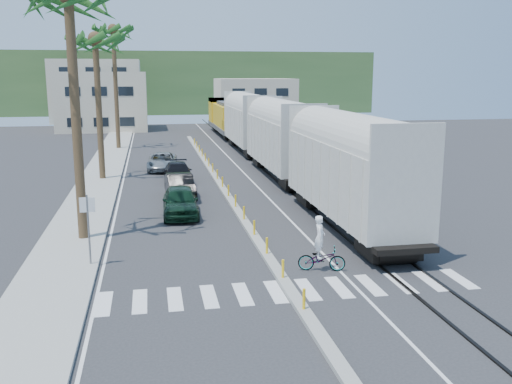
# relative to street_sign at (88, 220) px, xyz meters

# --- Properties ---
(ground) EXTENTS (140.00, 140.00, 0.00)m
(ground) POSITION_rel_street_sign_xyz_m (7.30, -2.00, -1.97)
(ground) COLOR #28282B
(ground) RESTS_ON ground
(sidewalk) EXTENTS (3.00, 90.00, 0.15)m
(sidewalk) POSITION_rel_street_sign_xyz_m (-1.20, 23.00, -1.90)
(sidewalk) COLOR gray
(sidewalk) RESTS_ON ground
(rails) EXTENTS (1.56, 100.00, 0.06)m
(rails) POSITION_rel_street_sign_xyz_m (12.30, 26.00, -1.94)
(rails) COLOR black
(rails) RESTS_ON ground
(median) EXTENTS (0.45, 60.00, 0.85)m
(median) POSITION_rel_street_sign_xyz_m (7.30, 17.96, -1.88)
(median) COLOR gray
(median) RESTS_ON ground
(crosswalk) EXTENTS (14.00, 2.20, 0.01)m
(crosswalk) POSITION_rel_street_sign_xyz_m (7.30, -4.00, -1.97)
(crosswalk) COLOR silver
(crosswalk) RESTS_ON ground
(lane_markings) EXTENTS (9.42, 90.00, 0.01)m
(lane_markings) POSITION_rel_street_sign_xyz_m (5.15, 23.00, -1.97)
(lane_markings) COLOR silver
(lane_markings) RESTS_ON ground
(freight_train) EXTENTS (3.00, 60.94, 5.85)m
(freight_train) POSITION_rel_street_sign_xyz_m (12.30, 24.61, 0.93)
(freight_train) COLOR beige
(freight_train) RESTS_ON ground
(palm_trees) EXTENTS (3.50, 37.20, 13.75)m
(palm_trees) POSITION_rel_street_sign_xyz_m (-0.80, 20.70, 8.84)
(palm_trees) COLOR brown
(palm_trees) RESTS_ON ground
(street_sign) EXTENTS (0.60, 0.08, 3.00)m
(street_sign) POSITION_rel_street_sign_xyz_m (0.00, 0.00, 0.00)
(street_sign) COLOR slate
(street_sign) RESTS_ON ground
(buildings) EXTENTS (38.00, 27.00, 10.00)m
(buildings) POSITION_rel_street_sign_xyz_m (0.89, 69.66, 2.39)
(buildings) COLOR #C0B399
(buildings) RESTS_ON ground
(hillside) EXTENTS (80.00, 20.00, 12.00)m
(hillside) POSITION_rel_street_sign_xyz_m (7.30, 98.00, 4.03)
(hillside) COLOR #385628
(hillside) RESTS_ON ground
(car_lead) EXTENTS (2.13, 4.85, 1.62)m
(car_lead) POSITION_rel_street_sign_xyz_m (4.07, 8.00, -1.16)
(car_lead) COLOR black
(car_lead) RESTS_ON ground
(car_second) EXTENTS (2.19, 4.77, 1.50)m
(car_second) POSITION_rel_street_sign_xyz_m (4.30, 12.69, -1.22)
(car_second) COLOR black
(car_second) RESTS_ON ground
(car_third) EXTENTS (2.08, 4.82, 1.38)m
(car_third) POSITION_rel_street_sign_xyz_m (4.47, 18.25, -1.28)
(car_third) COLOR black
(car_third) RESTS_ON ground
(car_rear) EXTENTS (2.88, 5.32, 1.41)m
(car_rear) POSITION_rel_street_sign_xyz_m (3.48, 23.71, -1.27)
(car_rear) COLOR #97999C
(car_rear) RESTS_ON ground
(cyclist) EXTENTS (1.60, 2.20, 2.26)m
(cyclist) POSITION_rel_street_sign_xyz_m (9.07, -2.11, -1.26)
(cyclist) COLOR #9EA0A5
(cyclist) RESTS_ON ground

